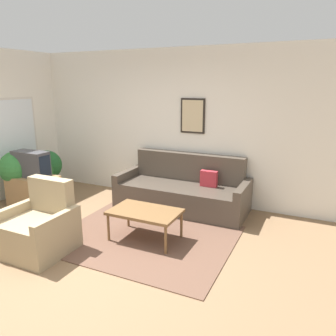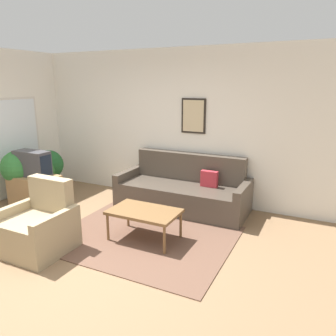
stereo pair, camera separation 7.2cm
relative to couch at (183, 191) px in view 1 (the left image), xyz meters
The scene contains 11 objects.
ground_plane 2.20m from the couch, 103.67° to the right, with size 16.00×16.00×0.00m, color #846647.
area_rug 1.34m from the couch, 91.62° to the right, with size 2.41×1.91×0.01m.
wall_back 1.25m from the couch, 138.12° to the left, with size 8.00×0.09×2.70m.
couch is the anchor object (origin of this frame).
coffee_table 1.33m from the couch, 90.06° to the right, with size 0.94×0.58×0.43m.
tv_stand 2.59m from the couch, 155.96° to the right, with size 0.83×0.50×0.55m.
tv 2.62m from the couch, 155.94° to the right, with size 0.64×0.28×0.44m.
armchair 2.43m from the couch, 116.29° to the right, with size 0.82×0.76×0.90m.
potted_plant_tall 2.92m from the couch, 158.49° to the right, with size 0.60×0.60×0.96m.
potted_plant_by_window 2.70m from the couch, behind, with size 0.56×0.56×0.86m.
potted_plant_small 2.68m from the couch, 165.96° to the right, with size 0.47×0.47×0.76m.
Camera 1 is at (2.56, -2.83, 2.09)m, focal length 35.00 mm.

